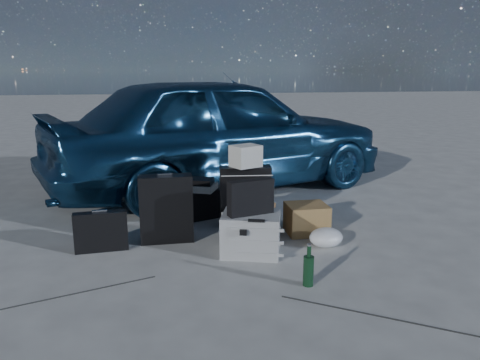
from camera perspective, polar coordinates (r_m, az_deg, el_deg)
name	(u,v)px	position (r m, az deg, el deg)	size (l,w,h in m)	color
ground	(232,260)	(4.12, -1.03, -9.68)	(60.00, 60.00, 0.00)	#BABBB6
car	(220,132)	(6.33, -2.48, 5.82)	(1.86, 4.63, 1.58)	navy
pelican_case	(251,233)	(4.20, 1.35, -6.52)	(0.51, 0.41, 0.37)	#999C9E
laptop_bag	(251,197)	(4.09, 1.31, -2.12)	(0.41, 0.10, 0.31)	black
briefcase	(101,232)	(4.43, -16.58, -6.05)	(0.47, 0.10, 0.37)	black
suitcase_left	(166,209)	(4.49, -8.98, -3.50)	(0.50, 0.18, 0.65)	black
suitcase_right	(245,196)	(4.91, 0.63, -1.97)	(0.53, 0.19, 0.64)	black
white_carton	(246,156)	(4.80, 0.70, 2.94)	(0.28, 0.22, 0.22)	beige
duffel_bag	(198,204)	(5.22, -5.09, -2.90)	(0.64, 0.27, 0.32)	black
flat_box_white	(198,187)	(5.16, -5.19, -0.86)	(0.39, 0.29, 0.07)	beige
flat_box_black	(199,181)	(5.14, -4.98, -0.17)	(0.29, 0.21, 0.06)	black
kraft_bag	(261,220)	(4.61, 2.54, -4.89)	(0.26, 0.15, 0.34)	#AF724C
cardboard_box	(307,219)	(4.76, 8.11, -4.70)	(0.40, 0.35, 0.30)	olive
plastic_bag	(326,237)	(4.45, 10.44, -6.90)	(0.32, 0.27, 0.18)	silver
green_bottle	(309,266)	(3.64, 8.36, -10.30)	(0.08, 0.08, 0.32)	black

